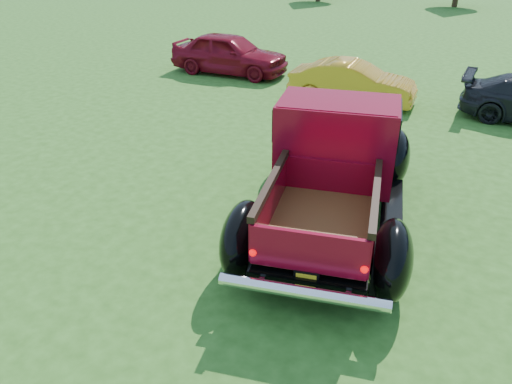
{
  "coord_description": "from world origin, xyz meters",
  "views": [
    {
      "loc": [
        3.44,
        -5.93,
        4.68
      ],
      "look_at": [
        -0.17,
        0.2,
        0.89
      ],
      "focal_mm": 35.0,
      "sensor_mm": 36.0,
      "label": 1
    }
  ],
  "objects": [
    {
      "name": "ground",
      "position": [
        0.0,
        0.0,
        0.0
      ],
      "size": [
        120.0,
        120.0,
        0.0
      ],
      "primitive_type": "plane",
      "color": "#295016",
      "rests_on": "ground"
    },
    {
      "name": "pickup_truck",
      "position": [
        0.53,
        1.79,
        1.0
      ],
      "size": [
        3.9,
        6.03,
        2.11
      ],
      "rotation": [
        0.0,
        0.0,
        0.28
      ],
      "color": "black",
      "rests_on": "ground"
    },
    {
      "name": "show_car_red",
      "position": [
        -6.5,
        9.07,
        0.71
      ],
      "size": [
        4.34,
        2.09,
        1.43
      ],
      "primitive_type": "imported",
      "rotation": [
        0.0,
        0.0,
        1.67
      ],
      "color": "maroon",
      "rests_on": "ground"
    },
    {
      "name": "show_car_yellow",
      "position": [
        -1.5,
        8.09,
        0.61
      ],
      "size": [
        3.84,
        1.79,
        1.22
      ],
      "primitive_type": "imported",
      "rotation": [
        0.0,
        0.0,
        1.71
      ],
      "color": "orange",
      "rests_on": "ground"
    }
  ]
}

